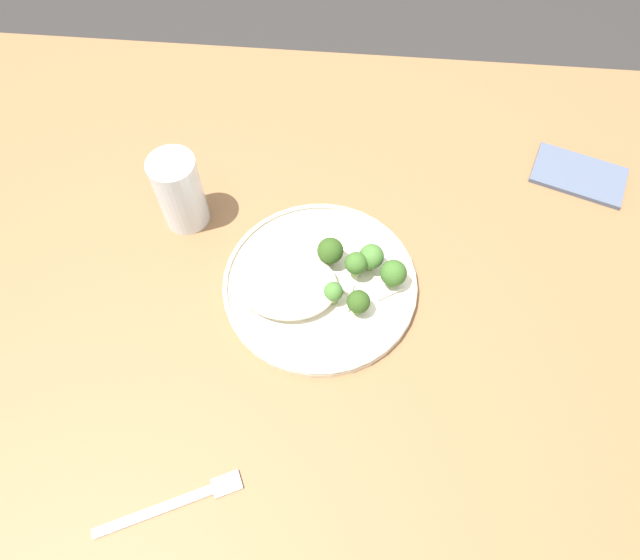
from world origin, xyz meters
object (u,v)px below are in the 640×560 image
Objects in this scene: seared_scallop_front_small at (284,285)px; seared_scallop_right_edge at (270,271)px; broccoli_floret_center_pile at (356,264)px; dinner_fork at (174,504)px; seared_scallop_center_golden at (256,300)px; broccoli_floret_beside_noodles at (330,251)px; broccoli_floret_split_head at (358,302)px; water_glass at (181,195)px; folded_napkin at (579,175)px; dinner_plate at (320,284)px; seared_scallop_large_seared at (249,286)px; broccoli_floret_tall_stalk at (333,292)px; broccoli_floret_front_edge at (371,257)px; broccoli_floret_right_tilted at (393,273)px.

seared_scallop_front_small reaches higher than seared_scallop_right_edge.
broccoli_floret_center_pile is at bearing -162.50° from seared_scallop_front_small.
broccoli_floret_center_pile is 0.40m from dinner_fork.
broccoli_floret_beside_noodles is at bearing -141.28° from seared_scallop_center_golden.
broccoli_floret_split_head is at bearing 159.91° from seared_scallop_right_edge.
water_glass is 0.87× the size of folded_napkin.
dinner_plate is 0.11m from seared_scallop_large_seared.
broccoli_floret_tall_stalk is at bearing -20.64° from broccoli_floret_split_head.
dinner_plate is 0.08m from seared_scallop_right_edge.
broccoli_floret_front_edge is at bearing 32.32° from folded_napkin.
seared_scallop_center_golden is 0.59× the size of broccoli_floret_beside_noodles.
broccoli_floret_front_edge is (-0.06, 0.00, -0.00)m from broccoli_floret_beside_noodles.
dinner_plate is 5.74× the size of broccoli_floret_right_tilted.
broccoli_floret_beside_noodles reaches higher than seared_scallop_large_seared.
water_glass is (0.24, -0.07, 0.01)m from broccoli_floret_beside_noodles.
broccoli_floret_right_tilted is (-0.19, -0.05, 0.02)m from seared_scallop_center_golden.
seared_scallop_right_edge is 0.09m from broccoli_floret_beside_noodles.
broccoli_floret_right_tilted reaches higher than dinner_plate.
seared_scallop_right_edge is 0.10m from broccoli_floret_tall_stalk.
broccoli_floret_beside_noodles is (-0.06, -0.05, 0.02)m from seared_scallop_front_small.
broccoli_floret_center_pile reaches higher than seared_scallop_center_golden.
broccoli_floret_tall_stalk is 0.91× the size of broccoli_floret_split_head.
broccoli_floret_right_tilted is at bearing -165.01° from seared_scallop_center_golden.
folded_napkin is at bearing -149.78° from seared_scallop_center_golden.
broccoli_floret_center_pile is (-0.03, -0.04, 0.01)m from broccoli_floret_tall_stalk.
water_glass is at bearing -16.93° from broccoli_floret_right_tilted.
seared_scallop_center_golden is 0.76× the size of broccoli_floret_tall_stalk.
water_glass is at bearing -35.50° from seared_scallop_front_small.
broccoli_floret_front_edge is at bearing 176.45° from broccoli_floret_beside_noodles.
seared_scallop_front_small is at bearing 21.07° from broccoli_floret_front_edge.
broccoli_floret_right_tilted reaches higher than dinner_fork.
water_glass is (0.28, -0.15, 0.02)m from broccoli_floret_split_head.
broccoli_floret_tall_stalk reaches higher than seared_scallop_right_edge.
dinner_fork is at bearing 76.91° from seared_scallop_right_edge.
broccoli_floret_right_tilted is 0.04m from broccoli_floret_front_edge.
seared_scallop_large_seared is at bearing 11.11° from dinner_plate.
broccoli_floret_split_head is at bearing 78.78° from broccoli_floret_front_edge.
seared_scallop_large_seared is 0.04m from seared_scallop_right_edge.
seared_scallop_center_golden is (0.09, 0.04, 0.01)m from dinner_plate.
water_glass is at bearing -14.31° from broccoli_floret_front_edge.
broccoli_floret_front_edge is 0.41m from folded_napkin.
broccoli_floret_front_edge reaches higher than broccoli_floret_split_head.
broccoli_floret_split_head is 0.08m from broccoli_floret_front_edge.
broccoli_floret_tall_stalk is 0.35m from dinner_fork.
broccoli_floret_beside_noodles is 0.36× the size of folded_napkin.
broccoli_floret_tall_stalk reaches higher than folded_napkin.
seared_scallop_front_small is 0.13m from broccoli_floret_front_edge.
broccoli_floret_beside_noodles reaches higher than broccoli_floret_right_tilted.
seared_scallop_front_small is 0.05m from seared_scallop_large_seared.
broccoli_floret_tall_stalk is (-0.02, 0.03, 0.03)m from dinner_plate.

